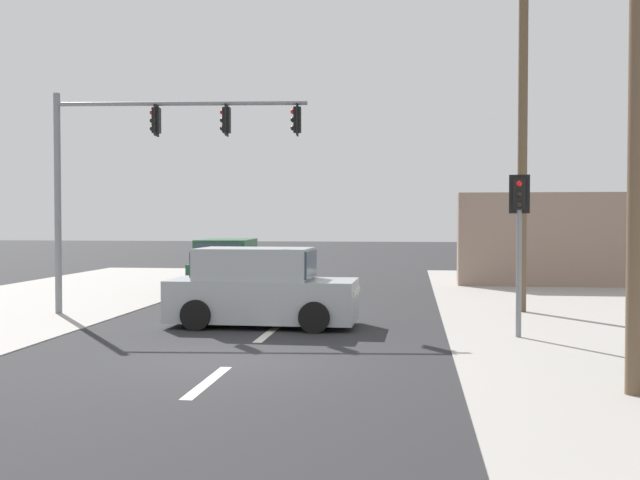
{
  "coord_description": "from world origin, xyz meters",
  "views": [
    {
      "loc": [
        3.22,
        -13.54,
        2.61
      ],
      "look_at": [
        1.07,
        4.0,
        2.1
      ],
      "focal_mm": 42.0,
      "sensor_mm": 36.0,
      "label": 1
    }
  ],
  "objects_px": {
    "traffic_signal_mast": "(144,154)",
    "pedestal_signal_right_kerb": "(519,227)",
    "utility_pole_midground_right": "(523,107)",
    "suv_crossing_left": "(261,290)",
    "suv_receding_far": "(227,268)",
    "utility_pole_foreground_right": "(630,2)"
  },
  "relations": [
    {
      "from": "utility_pole_midground_right",
      "to": "suv_receding_far",
      "type": "bearing_deg",
      "value": 157.06
    },
    {
      "from": "traffic_signal_mast",
      "to": "suv_receding_far",
      "type": "xyz_separation_m",
      "value": [
        0.87,
        5.68,
        -3.47
      ]
    },
    {
      "from": "traffic_signal_mast",
      "to": "suv_crossing_left",
      "type": "bearing_deg",
      "value": -26.15
    },
    {
      "from": "utility_pole_foreground_right",
      "to": "utility_pole_midground_right",
      "type": "relative_size",
      "value": 0.99
    },
    {
      "from": "utility_pole_midground_right",
      "to": "suv_crossing_left",
      "type": "distance_m",
      "value": 8.92
    },
    {
      "from": "utility_pole_midground_right",
      "to": "suv_receding_far",
      "type": "relative_size",
      "value": 2.35
    },
    {
      "from": "suv_crossing_left",
      "to": "suv_receding_far",
      "type": "xyz_separation_m",
      "value": [
        -2.69,
        7.43,
        0.0
      ]
    },
    {
      "from": "utility_pole_midground_right",
      "to": "suv_crossing_left",
      "type": "bearing_deg",
      "value": -152.48
    },
    {
      "from": "pedestal_signal_right_kerb",
      "to": "traffic_signal_mast",
      "type": "bearing_deg",
      "value": 163.13
    },
    {
      "from": "utility_pole_foreground_right",
      "to": "suv_receding_far",
      "type": "height_order",
      "value": "utility_pole_foreground_right"
    },
    {
      "from": "utility_pole_midground_right",
      "to": "pedestal_signal_right_kerb",
      "type": "bearing_deg",
      "value": -98.82
    },
    {
      "from": "utility_pole_midground_right",
      "to": "suv_crossing_left",
      "type": "height_order",
      "value": "utility_pole_midground_right"
    },
    {
      "from": "traffic_signal_mast",
      "to": "suv_receding_far",
      "type": "bearing_deg",
      "value": 81.35
    },
    {
      "from": "utility_pole_foreground_right",
      "to": "traffic_signal_mast",
      "type": "xyz_separation_m",
      "value": [
        -10.32,
        8.11,
        -1.4
      ]
    },
    {
      "from": "traffic_signal_mast",
      "to": "pedestal_signal_right_kerb",
      "type": "xyz_separation_m",
      "value": [
        9.5,
        -2.88,
        -1.94
      ]
    },
    {
      "from": "pedestal_signal_right_kerb",
      "to": "suv_crossing_left",
      "type": "relative_size",
      "value": 0.78
    },
    {
      "from": "utility_pole_foreground_right",
      "to": "pedestal_signal_right_kerb",
      "type": "height_order",
      "value": "utility_pole_foreground_right"
    },
    {
      "from": "utility_pole_foreground_right",
      "to": "pedestal_signal_right_kerb",
      "type": "relative_size",
      "value": 3.03
    },
    {
      "from": "suv_crossing_left",
      "to": "suv_receding_far",
      "type": "relative_size",
      "value": 0.99
    },
    {
      "from": "utility_pole_foreground_right",
      "to": "traffic_signal_mast",
      "type": "relative_size",
      "value": 1.57
    },
    {
      "from": "traffic_signal_mast",
      "to": "suv_receding_far",
      "type": "distance_m",
      "value": 6.72
    },
    {
      "from": "suv_crossing_left",
      "to": "utility_pole_midground_right",
      "type": "bearing_deg",
      "value": 27.52
    }
  ]
}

